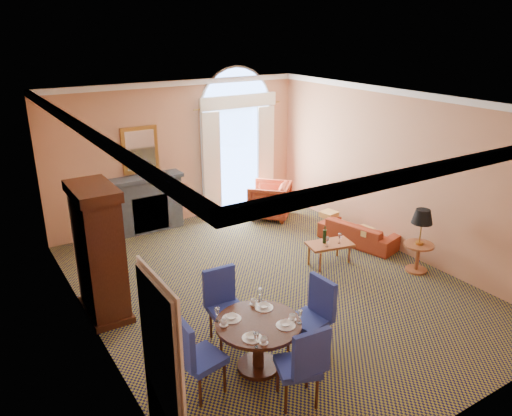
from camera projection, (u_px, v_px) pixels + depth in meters
ground at (271, 285)px, 8.80m from camera, size 7.50×7.50×0.00m
room_envelope at (249, 139)px, 8.45m from camera, size 6.04×7.52×3.45m
armoire at (99, 254)px, 7.63m from camera, size 0.61×1.08×2.12m
dining_table at (258, 334)px, 6.51m from camera, size 1.13×1.13×0.91m
dining_chair_north at (224, 300)px, 7.13m from camera, size 0.53×0.54×1.09m
dining_chair_south at (304, 362)px, 5.84m from camera, size 0.62×0.62×1.09m
dining_chair_east at (315, 311)px, 6.88m from camera, size 0.58×0.58×1.09m
dining_chair_west at (194, 353)px, 6.00m from camera, size 0.57×0.57×1.09m
sofa at (359, 233)px, 10.41m from camera, size 1.06×1.77×0.48m
armchair at (270, 200)px, 11.76m from camera, size 1.29×1.29×0.84m
coffee_table at (330, 244)px, 9.45m from camera, size 0.93×0.65×0.78m
side_table at (421, 232)px, 9.06m from camera, size 0.54×0.54×1.19m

